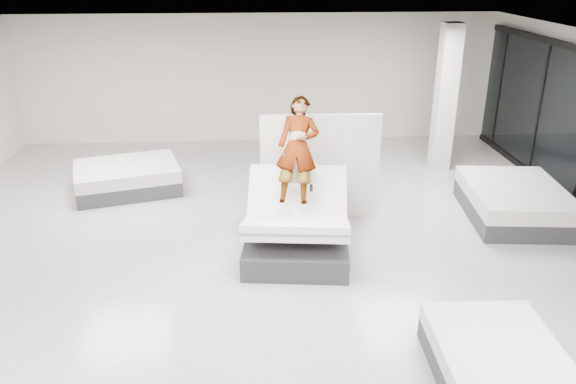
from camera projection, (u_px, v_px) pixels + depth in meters
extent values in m
plane|color=#BCB8B1|center=(270.00, 278.00, 8.35)|extent=(14.00, 14.00, 0.00)
plane|color=#27272A|center=(267.00, 60.00, 7.12)|extent=(14.00, 14.00, 0.00)
cube|color=silver|center=(258.00, 79.00, 14.19)|extent=(12.00, 0.04, 3.20)
cube|color=#36353A|center=(297.00, 240.00, 9.09)|extent=(1.82, 2.29, 0.37)
cube|color=white|center=(298.00, 197.00, 9.14)|extent=(1.69, 1.12, 0.88)
cube|color=slate|center=(298.00, 197.00, 9.14)|extent=(1.69, 1.00, 0.75)
cube|color=white|center=(296.00, 228.00, 8.48)|extent=(1.70, 1.26, 0.51)
cube|color=slate|center=(296.00, 228.00, 8.48)|extent=(1.72, 1.23, 0.32)
cube|color=white|center=(298.00, 174.00, 9.10)|extent=(0.63, 0.48, 0.39)
imported|color=slate|center=(298.00, 166.00, 8.92)|extent=(0.84, 1.73, 1.43)
cube|color=black|center=(311.00, 188.00, 8.67)|extent=(0.07, 0.15, 0.08)
cube|color=white|center=(320.00, 167.00, 10.00)|extent=(2.12, 0.15, 1.93)
cube|color=#36353A|center=(513.00, 209.00, 10.28)|extent=(1.86, 2.35, 0.33)
cube|color=white|center=(516.00, 194.00, 10.16)|extent=(1.86, 2.35, 0.27)
cube|color=#36353A|center=(496.00, 373.00, 6.23)|extent=(1.39, 1.82, 0.27)
cube|color=white|center=(500.00, 355.00, 6.14)|extent=(1.39, 1.82, 0.22)
cube|color=#36353A|center=(128.00, 183.00, 11.48)|extent=(2.33, 1.99, 0.30)
cube|color=white|center=(126.00, 171.00, 11.38)|extent=(2.33, 1.99, 0.25)
cube|color=silver|center=(445.00, 99.00, 12.14)|extent=(0.40, 0.40, 3.20)
cube|color=black|center=(540.00, 110.00, 11.86)|extent=(0.09, 0.08, 2.80)
cube|color=black|center=(501.00, 90.00, 13.70)|extent=(0.09, 0.08, 2.80)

